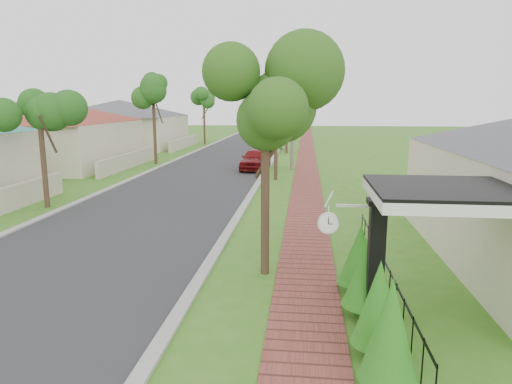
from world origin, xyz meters
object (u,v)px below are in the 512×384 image
at_px(parked_car_white, 272,142).
at_px(utility_pole, 293,106).
at_px(parked_car_red, 256,159).
at_px(porch_post, 375,270).
at_px(near_tree, 266,103).
at_px(station_clock, 330,222).

distance_m(parked_car_white, utility_pole, 13.04).
xyz_separation_m(parked_car_red, parked_car_white, (0.13, 12.59, 0.07)).
height_order(parked_car_red, parked_car_white, parked_car_white).
relative_size(porch_post, near_tree, 0.47).
bearing_deg(utility_pole, station_clock, -86.14).
xyz_separation_m(near_tree, station_clock, (1.49, -2.10, -2.32)).
bearing_deg(parked_car_white, near_tree, -80.17).
bearing_deg(utility_pole, porch_post, -83.88).
bearing_deg(porch_post, parked_car_red, 102.50).
bearing_deg(station_clock, parked_car_red, 100.42).
relative_size(porch_post, utility_pole, 0.31).
height_order(porch_post, station_clock, porch_post).
xyz_separation_m(porch_post, parked_car_red, (-4.62, 20.82, -0.43)).
bearing_deg(parked_car_red, utility_pole, 8.05).
bearing_deg(utility_pole, parked_car_white, 100.20).
xyz_separation_m(parked_car_red, utility_pole, (2.37, 0.18, 3.42)).
relative_size(parked_car_white, station_clock, 4.37).
distance_m(parked_car_white, station_clock, 33.22).
height_order(porch_post, parked_car_red, porch_post).
relative_size(parked_car_red, parked_car_white, 0.87).
bearing_deg(parked_car_red, station_clock, -75.96).
distance_m(parked_car_red, near_tree, 18.80).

